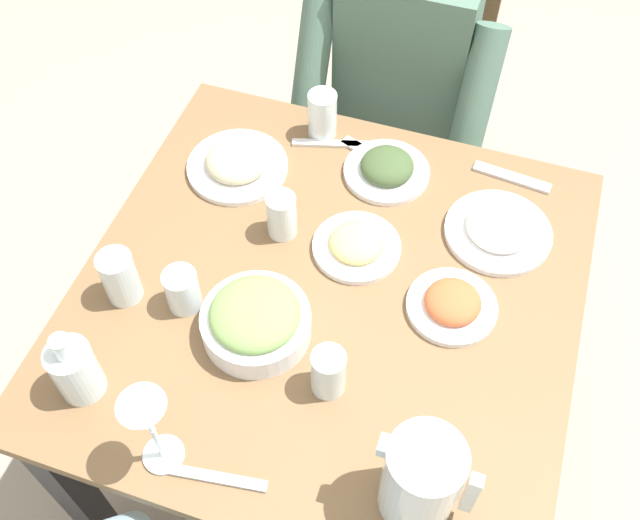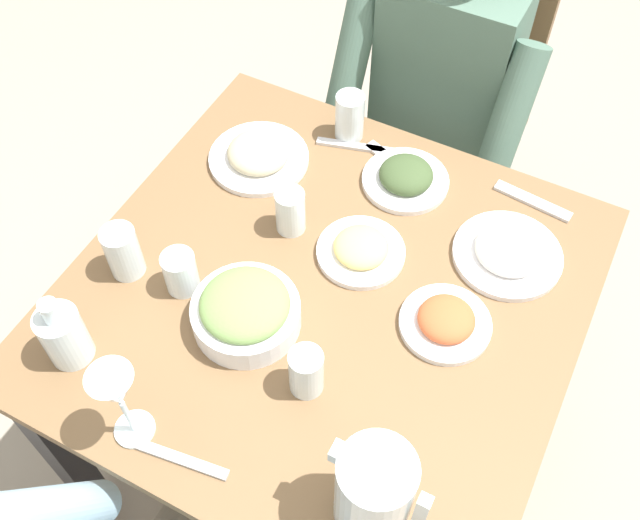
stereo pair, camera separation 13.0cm
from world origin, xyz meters
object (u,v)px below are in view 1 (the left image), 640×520
at_px(water_glass_far_right, 182,290).
at_px(water_glass_near_left, 120,277).
at_px(plate_fries, 357,245).
at_px(plate_rice_curry, 452,304).
at_px(water_glass_far_left, 328,372).
at_px(water_glass_center, 322,115).
at_px(salad_bowl, 256,320).
at_px(plate_yoghurt, 499,229).
at_px(water_glass_near_right, 282,215).
at_px(plate_beans, 237,163).
at_px(plate_dolmas, 387,168).
at_px(dining_table, 327,320).
at_px(diner_far, 393,104).
at_px(oil_carafe, 76,372).
at_px(water_pitcher, 421,479).
at_px(chair_far, 408,97).
at_px(wine_glass, 148,421).

bearing_deg(water_glass_far_right, water_glass_near_left, -171.90).
bearing_deg(plate_fries, plate_rice_curry, -20.28).
bearing_deg(water_glass_far_left, water_glass_center, 109.29).
bearing_deg(water_glass_center, water_glass_near_left, -112.37).
xyz_separation_m(salad_bowl, plate_fries, (0.12, 0.24, -0.03)).
xyz_separation_m(plate_yoghurt, water_glass_near_right, (-0.42, -0.13, 0.03)).
height_order(plate_beans, plate_yoghurt, plate_beans).
bearing_deg(water_glass_near_right, plate_dolmas, 53.95).
height_order(water_glass_near_left, water_glass_near_right, water_glass_near_left).
height_order(dining_table, plate_beans, plate_beans).
bearing_deg(dining_table, plate_fries, 78.10).
bearing_deg(diner_far, plate_beans, -123.22).
xyz_separation_m(diner_far, plate_rice_curry, (0.27, -0.60, 0.09)).
relative_size(plate_rice_curry, oil_carafe, 1.05).
xyz_separation_m(water_pitcher, water_glass_near_left, (-0.63, 0.21, -0.04)).
distance_m(water_pitcher, water_glass_far_right, 0.56).
bearing_deg(chair_far, water_glass_near_right, -97.91).
xyz_separation_m(water_pitcher, plate_yoghurt, (0.03, 0.58, -0.08)).
bearing_deg(plate_fries, wine_glass, -109.37).
bearing_deg(plate_fries, water_glass_near_right, -178.99).
height_order(diner_far, water_glass_near_right, diner_far).
bearing_deg(wine_glass, salad_bowl, 77.43).
height_order(plate_fries, water_glass_far_left, water_glass_far_left).
bearing_deg(plate_beans, salad_bowl, -62.81).
xyz_separation_m(plate_rice_curry, oil_carafe, (-0.58, -0.37, 0.04)).
height_order(dining_table, plate_yoghurt, plate_yoghurt).
distance_m(plate_beans, plate_yoghurt, 0.57).
relative_size(diner_far, wine_glass, 5.99).
relative_size(diner_far, plate_beans, 5.31).
bearing_deg(plate_beans, water_glass_near_right, -40.73).
height_order(water_glass_far_left, water_glass_near_left, water_glass_near_left).
bearing_deg(water_glass_near_left, diner_far, 66.29).
xyz_separation_m(diner_far, water_glass_center, (-0.11, -0.22, 0.13)).
bearing_deg(water_glass_near_right, water_glass_near_left, -134.07).
relative_size(plate_fries, plate_beans, 0.81).
distance_m(plate_rice_curry, wine_glass, 0.60).
distance_m(water_pitcher, plate_rice_curry, 0.38).
bearing_deg(water_glass_far_left, diner_far, 96.70).
xyz_separation_m(plate_rice_curry, wine_glass, (-0.39, -0.44, 0.12)).
height_order(plate_fries, plate_dolmas, plate_dolmas).
relative_size(dining_table, water_glass_far_right, 10.50).
bearing_deg(plate_rice_curry, wine_glass, -132.00).
bearing_deg(plate_beans, plate_dolmas, 15.71).
relative_size(water_glass_far_right, oil_carafe, 0.55).
bearing_deg(plate_beans, wine_glass, -78.59).
relative_size(water_glass_center, water_glass_near_left, 0.98).
relative_size(chair_far, plate_fries, 4.92).
xyz_separation_m(plate_rice_curry, water_glass_center, (-0.38, 0.37, 0.04)).
xyz_separation_m(water_glass_near_left, water_glass_near_right, (0.23, 0.24, -0.01)).
distance_m(water_glass_near_left, oil_carafe, 0.20).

